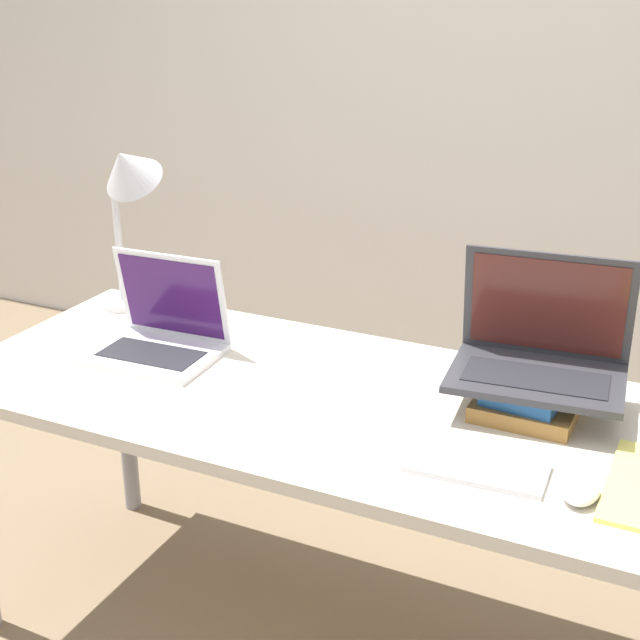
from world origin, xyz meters
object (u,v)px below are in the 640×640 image
(book_stack, at_px, (530,396))
(desk_lamp, at_px, (126,185))
(laptop_left, at_px, (160,335))
(laptop_on_books, at_px, (540,353))
(mouse, at_px, (581,490))
(wireless_keyboard, at_px, (477,467))

(book_stack, relative_size, desk_lamp, 0.49)
(laptop_left, distance_m, desk_lamp, 0.44)
(book_stack, height_order, desk_lamp, desk_lamp)
(laptop_left, xyz_separation_m, book_stack, (0.91, 0.09, -0.02))
(book_stack, distance_m, laptop_on_books, 0.10)
(desk_lamp, bearing_deg, mouse, -18.05)
(mouse, height_order, desk_lamp, desk_lamp)
(laptop_left, relative_size, book_stack, 1.29)
(wireless_keyboard, bearing_deg, book_stack, 84.31)
(laptop_on_books, xyz_separation_m, wireless_keyboard, (-0.04, -0.32, -0.12))
(book_stack, bearing_deg, mouse, -61.83)
(laptop_on_books, height_order, desk_lamp, desk_lamp)
(laptop_left, bearing_deg, book_stack, 5.89)
(laptop_left, relative_size, laptop_on_books, 0.80)
(laptop_left, relative_size, wireless_keyboard, 1.16)
(laptop_left, height_order, mouse, laptop_left)
(book_stack, xyz_separation_m, wireless_keyboard, (-0.03, -0.30, -0.03))
(wireless_keyboard, bearing_deg, mouse, -4.24)
(book_stack, height_order, laptop_on_books, laptop_on_books)
(book_stack, xyz_separation_m, mouse, (0.17, -0.31, -0.02))
(laptop_left, xyz_separation_m, desk_lamp, (-0.23, 0.21, 0.32))
(laptop_on_books, distance_m, desk_lamp, 1.17)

